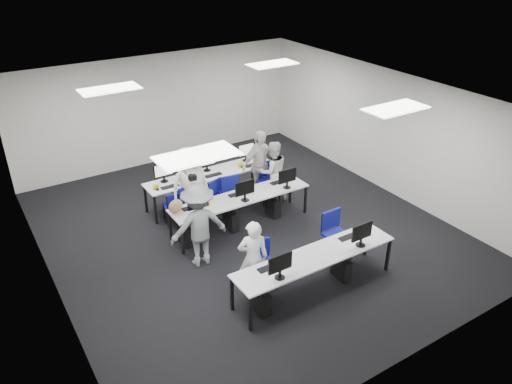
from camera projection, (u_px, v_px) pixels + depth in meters
room at (245, 168)px, 10.28m from camera, size 9.00×9.02×3.00m
ceiling_panels at (244, 98)px, 9.59m from camera, size 5.20×4.60×0.02m
desk_front at (315, 258)px, 8.87m from camera, size 3.20×0.70×0.73m
desk_mid at (241, 199)px, 10.81m from camera, size 3.20×0.70×0.73m
desk_back at (211, 175)px, 11.86m from camera, size 3.20×0.70×0.73m
equipment_front at (307, 277)px, 8.91m from camera, size 2.51×0.41×1.19m
equipment_mid at (234, 215)px, 10.86m from camera, size 2.91×0.41×1.19m
equipment_back at (218, 185)px, 12.11m from camera, size 2.91×0.41×1.19m
chair_0 at (262, 272)px, 9.16m from camera, size 0.52×0.55×0.89m
chair_1 at (336, 243)px, 9.96m from camera, size 0.48×0.52×0.96m
chair_2 at (194, 216)px, 10.90m from camera, size 0.48×0.52×0.95m
chair_3 at (221, 204)px, 11.45m from camera, size 0.54×0.56×0.84m
chair_4 at (268, 189)px, 12.05m from camera, size 0.54×0.58×0.95m
chair_5 at (174, 213)px, 11.13m from camera, size 0.45×0.48×0.81m
chair_6 at (228, 197)px, 11.72m from camera, size 0.52×0.56×0.93m
chair_7 at (267, 187)px, 12.17m from camera, size 0.58×0.60×0.90m
handbag at (176, 206)px, 10.15m from camera, size 0.39×0.31×0.27m
student_0 at (253, 258)px, 8.75m from camera, size 0.64×0.54×1.49m
student_1 at (273, 171)px, 11.88m from camera, size 0.83×0.70×1.51m
student_2 at (190, 186)px, 10.83m from camera, size 0.89×0.58×1.82m
student_3 at (259, 165)px, 11.94m from camera, size 1.05×0.53×1.72m
photographer at (199, 225)px, 9.50m from camera, size 1.18×0.75×1.74m
dslr_camera at (192, 178)px, 9.21m from camera, size 0.16×0.19×0.10m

